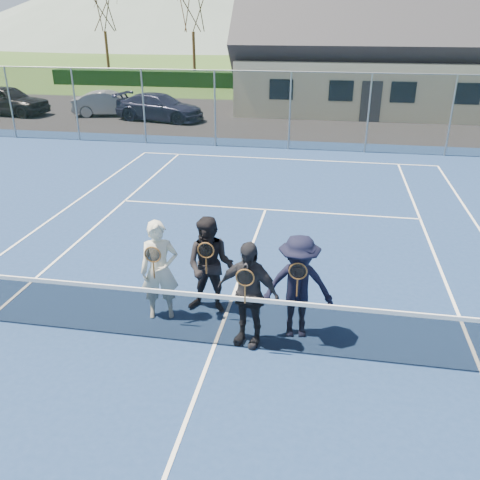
{
  "coord_description": "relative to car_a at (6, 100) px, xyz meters",
  "views": [
    {
      "loc": [
        1.61,
        -6.7,
        4.94
      ],
      "look_at": [
        0.15,
        1.5,
        1.25
      ],
      "focal_mm": 38.0,
      "sensor_mm": 36.0,
      "label": 1
    }
  ],
  "objects": [
    {
      "name": "car_b",
      "position": [
        5.58,
        0.74,
        -0.14
      ],
      "size": [
        4.08,
        2.24,
        1.27
      ],
      "primitive_type": "imported",
      "rotation": [
        0.0,
        0.0,
        1.81
      ],
      "color": "gray",
      "rests_on": "ground"
    },
    {
      "name": "clubhouse",
      "position": [
        19.68,
        5.33,
        3.21
      ],
      "size": [
        15.6,
        8.2,
        7.7
      ],
      "color": "beige",
      "rests_on": "ground"
    },
    {
      "name": "tree_a",
      "position": [
        -0.32,
        14.33,
        5.01
      ],
      "size": [
        3.2,
        3.2,
        7.77
      ],
      "color": "#3A2615",
      "rests_on": "ground"
    },
    {
      "name": "player_d",
      "position": [
        16.95,
        -18.13,
        0.14
      ],
      "size": [
        1.24,
        0.82,
        1.8
      ],
      "color": "black",
      "rests_on": "court_surface"
    },
    {
      "name": "car_a",
      "position": [
        0.0,
        0.0,
        0.0
      ],
      "size": [
        4.72,
        2.25,
        1.56
      ],
      "primitive_type": "imported",
      "rotation": [
        0.0,
        0.0,
        1.48
      ],
      "color": "black",
      "rests_on": "ground"
    },
    {
      "name": "tarmac_carpark",
      "position": [
        11.68,
        1.33,
        -0.77
      ],
      "size": [
        40.0,
        12.0,
        0.01
      ],
      "primitive_type": "cube",
      "color": "black",
      "rests_on": "ground"
    },
    {
      "name": "tree_b",
      "position": [
        6.68,
        14.33,
        5.01
      ],
      "size": [
        3.2,
        3.2,
        7.77
      ],
      "color": "#382214",
      "rests_on": "ground"
    },
    {
      "name": "player_a",
      "position": [
        14.56,
        -17.95,
        0.14
      ],
      "size": [
        0.76,
        0.61,
        1.8
      ],
      "color": "beige",
      "rests_on": "court_surface"
    },
    {
      "name": "court_markings",
      "position": [
        15.68,
        -18.67,
        -0.75
      ],
      "size": [
        11.03,
        23.83,
        0.01
      ],
      "color": "white",
      "rests_on": "court_surface"
    },
    {
      "name": "hedge_row",
      "position": [
        15.68,
        13.33,
        -0.23
      ],
      "size": [
        40.0,
        1.2,
        1.1
      ],
      "primitive_type": "cube",
      "color": "black",
      "rests_on": "ground"
    },
    {
      "name": "ground",
      "position": [
        15.68,
        1.33,
        -0.78
      ],
      "size": [
        220.0,
        220.0,
        0.0
      ],
      "primitive_type": "plane",
      "color": "#2E4E1C",
      "rests_on": "ground"
    },
    {
      "name": "court_surface",
      "position": [
        15.68,
        -18.67,
        -0.77
      ],
      "size": [
        30.0,
        30.0,
        0.02
      ],
      "primitive_type": "cube",
      "color": "navy",
      "rests_on": "ground"
    },
    {
      "name": "perimeter_fence",
      "position": [
        15.68,
        -5.17,
        0.75
      ],
      "size": [
        30.07,
        0.07,
        3.02
      ],
      "color": "slate",
      "rests_on": "ground"
    },
    {
      "name": "tennis_net",
      "position": [
        15.68,
        -18.67,
        -0.24
      ],
      "size": [
        11.68,
        0.08,
        1.1
      ],
      "color": "slate",
      "rests_on": "ground"
    },
    {
      "name": "tree_c",
      "position": [
        17.68,
        14.33,
        5.01
      ],
      "size": [
        3.2,
        3.2,
        7.77
      ],
      "color": "#372114",
      "rests_on": "ground"
    },
    {
      "name": "player_b",
      "position": [
        15.38,
        -17.64,
        0.14
      ],
      "size": [
        0.91,
        0.73,
        1.8
      ],
      "color": "black",
      "rests_on": "court_surface"
    },
    {
      "name": "car_c",
      "position": [
        8.64,
        -0.12,
        -0.11
      ],
      "size": [
        4.88,
        2.71,
        1.34
      ],
      "primitive_type": "imported",
      "rotation": [
        0.0,
        0.0,
        1.38
      ],
      "color": "#1A1D35",
      "rests_on": "ground"
    },
    {
      "name": "player_c",
      "position": [
        16.19,
        -18.48,
        0.14
      ],
      "size": [
        1.13,
        0.69,
        1.8
      ],
      "color": "#232328",
      "rests_on": "court_surface"
    }
  ]
}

